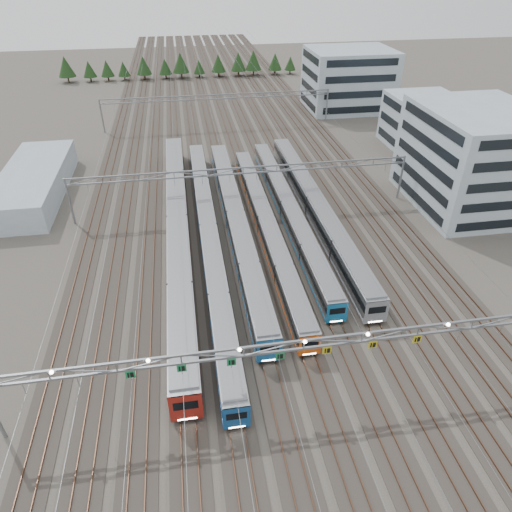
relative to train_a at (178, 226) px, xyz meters
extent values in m
plane|color=#47423A|center=(11.25, -32.36, -2.30)|extent=(400.00, 400.00, 0.00)
cube|color=#2D2823|center=(11.25, 67.64, -2.26)|extent=(54.00, 260.00, 0.08)
cube|color=brown|center=(-14.22, 67.64, -2.14)|extent=(0.08, 260.00, 0.16)
cube|color=brown|center=(36.72, 67.64, -2.14)|extent=(0.08, 260.00, 0.16)
cube|color=brown|center=(10.53, 67.64, -2.14)|extent=(0.08, 260.00, 0.16)
cube|color=brown|center=(11.97, 67.64, -2.14)|extent=(0.08, 260.00, 0.16)
cube|color=black|center=(0.00, 0.05, -1.86)|extent=(2.62, 66.34, 0.40)
cube|color=#929499|center=(0.00, 0.05, 0.06)|extent=(3.08, 67.70, 3.46)
cube|color=black|center=(0.00, 0.05, 0.47)|extent=(3.14, 67.36, 1.04)
cube|color=maroon|center=(0.00, 0.05, -1.40)|extent=(3.13, 67.36, 0.38)
cube|color=slate|center=(0.00, 0.05, 1.90)|extent=(2.77, 66.34, 0.27)
cube|color=maroon|center=(0.00, -33.75, 0.06)|extent=(3.10, 0.12, 3.46)
cube|color=black|center=(0.00, -33.78, 0.47)|extent=(2.31, 0.10, 1.04)
cube|color=white|center=(0.00, -33.81, -1.46)|extent=(1.85, 0.06, 0.16)
cube|color=black|center=(4.50, -2.21, -1.90)|extent=(2.17, 64.96, 0.33)
cube|color=#929499|center=(4.50, -2.21, -0.31)|extent=(2.55, 66.29, 2.87)
cube|color=black|center=(4.50, -2.21, 0.04)|extent=(2.61, 65.96, 0.86)
cube|color=#164B89|center=(4.50, -2.21, -1.51)|extent=(2.60, 65.96, 0.32)
cube|color=slate|center=(4.50, -2.21, 1.22)|extent=(2.29, 64.96, 0.23)
cube|color=#164B89|center=(4.50, -35.31, -0.31)|extent=(2.57, 0.12, 2.87)
cube|color=black|center=(4.50, -35.34, 0.04)|extent=(1.91, 0.10, 0.86)
cube|color=white|center=(4.50, -35.37, -1.56)|extent=(1.53, 0.06, 0.14)
cube|color=black|center=(9.00, 0.81, -1.88)|extent=(2.35, 56.00, 0.36)
cube|color=#929499|center=(9.00, 0.81, -0.16)|extent=(2.76, 57.15, 3.11)
cube|color=black|center=(9.00, 0.81, 0.21)|extent=(2.82, 56.86, 0.94)
cube|color=#1E64A7|center=(9.00, 0.81, -1.47)|extent=(2.81, 56.86, 0.35)
cube|color=slate|center=(9.00, 0.81, 1.49)|extent=(2.49, 56.00, 0.25)
cube|color=#1E64A7|center=(9.00, -27.71, -0.16)|extent=(2.78, 0.12, 3.11)
cube|color=black|center=(9.00, -27.74, 0.21)|extent=(2.07, 0.10, 0.94)
cube|color=white|center=(9.00, -27.77, -1.52)|extent=(1.66, 0.06, 0.15)
cube|color=black|center=(13.50, -0.94, -1.90)|extent=(2.11, 52.14, 0.32)
cube|color=#929499|center=(13.50, -0.94, -0.35)|extent=(2.48, 53.20, 2.80)
cube|color=black|center=(13.50, -0.94, -0.02)|extent=(2.54, 52.94, 0.84)
cube|color=#ED5B15|center=(13.50, -0.94, -1.53)|extent=(2.53, 52.94, 0.31)
cube|color=slate|center=(13.50, -0.94, 1.13)|extent=(2.24, 52.14, 0.22)
cube|color=#ED5B15|center=(13.50, -27.49, -0.35)|extent=(2.50, 0.12, 2.80)
cube|color=black|center=(13.50, -27.52, -0.02)|extent=(1.86, 0.10, 0.84)
cube|color=white|center=(13.50, -27.55, -1.57)|extent=(1.49, 0.06, 0.13)
cube|color=black|center=(18.00, 3.20, -1.90)|extent=(2.16, 51.28, 0.33)
cube|color=#929499|center=(18.00, 3.20, -0.32)|extent=(2.54, 52.32, 2.85)
cube|color=black|center=(18.00, 3.20, 0.03)|extent=(2.60, 52.06, 0.86)
cube|color=#186FAC|center=(18.00, 3.20, -1.52)|extent=(2.59, 52.06, 0.32)
cube|color=slate|center=(18.00, 3.20, 1.20)|extent=(2.28, 51.28, 0.23)
cube|color=#186FAC|center=(18.00, -22.91, -0.32)|extent=(2.56, 0.12, 2.85)
cube|color=black|center=(18.00, -22.94, 0.03)|extent=(1.90, 0.10, 0.86)
cube|color=white|center=(18.00, -22.97, -1.56)|extent=(1.52, 0.06, 0.14)
cube|color=black|center=(22.50, 3.30, -1.88)|extent=(2.44, 53.20, 0.37)
cube|color=#929499|center=(22.50, 3.30, -0.09)|extent=(2.87, 54.29, 3.23)
cube|color=black|center=(22.50, 3.30, 0.30)|extent=(2.93, 54.01, 0.97)
cube|color=gray|center=(22.50, 3.30, -1.45)|extent=(2.92, 54.01, 0.36)
cube|color=slate|center=(22.50, 3.30, 1.63)|extent=(2.58, 53.20, 0.26)
cube|color=gray|center=(22.50, -23.79, -0.09)|extent=(2.89, 0.12, 3.23)
cube|color=black|center=(22.50, -23.82, 0.30)|extent=(2.15, 0.10, 0.97)
cube|color=white|center=(22.50, -23.85, -1.50)|extent=(1.72, 0.06, 0.15)
cube|color=gray|center=(11.25, -32.36, 5.50)|extent=(56.00, 0.22, 0.22)
cube|color=gray|center=(11.25, -32.36, 4.50)|extent=(56.00, 0.22, 0.22)
cube|color=#187940|center=(-4.50, -32.48, 4.00)|extent=(0.85, 0.06, 0.85)
cube|color=#187940|center=(0.00, -32.48, 4.00)|extent=(0.85, 0.06, 0.85)
cube|color=#187940|center=(4.50, -32.48, 4.00)|extent=(0.85, 0.06, 0.85)
cube|color=#187940|center=(9.00, -32.48, 4.00)|extent=(0.85, 0.06, 0.85)
cube|color=gold|center=(13.50, -32.48, 4.00)|extent=(0.85, 0.06, 0.85)
cube|color=gold|center=(18.00, -32.48, 4.00)|extent=(0.85, 0.06, 0.85)
cube|color=gold|center=(22.50, -32.48, 4.00)|extent=(0.85, 0.06, 0.85)
cylinder|color=gray|center=(-16.75, 7.64, 1.70)|extent=(0.36, 0.36, 8.00)
cylinder|color=gray|center=(39.25, 7.64, 1.70)|extent=(0.36, 0.36, 8.00)
cube|color=gray|center=(11.25, 7.64, 5.50)|extent=(56.00, 0.22, 0.22)
cube|color=gray|center=(11.25, 7.64, 4.50)|extent=(56.00, 0.22, 0.22)
cylinder|color=gray|center=(-16.75, 52.64, 1.70)|extent=(0.36, 0.36, 8.00)
cylinder|color=gray|center=(39.25, 52.64, 1.70)|extent=(0.36, 0.36, 8.00)
cube|color=gray|center=(11.25, 52.64, 5.50)|extent=(56.00, 0.22, 0.22)
cube|color=gray|center=(11.25, 52.64, 4.50)|extent=(56.00, 0.22, 0.22)
cube|color=#92A6AE|center=(49.87, 4.24, 5.88)|extent=(18.00, 22.00, 16.35)
cube|color=#92A6AE|center=(54.72, 31.13, 3.20)|extent=(14.00, 16.00, 11.00)
cube|color=#92A6AE|center=(48.01, 62.69, 5.41)|extent=(22.00, 18.00, 15.43)
cube|color=#92A6AE|center=(-25.31, 19.79, 0.07)|extent=(10.00, 30.00, 4.73)
camera|label=1|loc=(2.00, -61.33, 35.26)|focal=32.00mm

